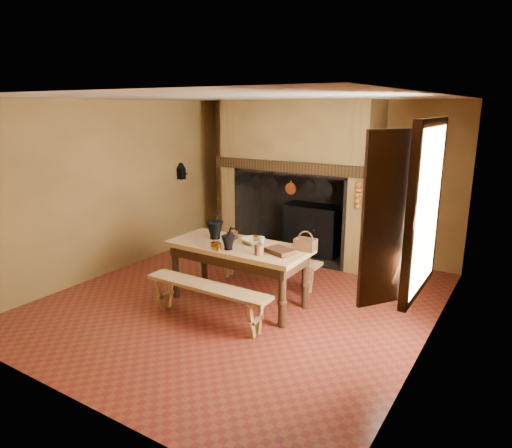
# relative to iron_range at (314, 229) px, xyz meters

# --- Properties ---
(floor) EXTENTS (5.50, 5.50, 0.00)m
(floor) POSITION_rel_iron_range_xyz_m (0.04, -2.45, -0.48)
(floor) COLOR maroon
(floor) RESTS_ON ground
(ceiling) EXTENTS (5.50, 5.50, 0.00)m
(ceiling) POSITION_rel_iron_range_xyz_m (0.04, -2.45, 2.32)
(ceiling) COLOR silver
(ceiling) RESTS_ON back_wall
(back_wall) EXTENTS (5.00, 0.02, 2.80)m
(back_wall) POSITION_rel_iron_range_xyz_m (0.04, 0.30, 0.92)
(back_wall) COLOR olive
(back_wall) RESTS_ON floor
(wall_left) EXTENTS (0.02, 5.50, 2.80)m
(wall_left) POSITION_rel_iron_range_xyz_m (-2.46, -2.45, 0.92)
(wall_left) COLOR olive
(wall_left) RESTS_ON floor
(wall_right) EXTENTS (0.02, 5.50, 2.80)m
(wall_right) POSITION_rel_iron_range_xyz_m (2.54, -2.45, 0.92)
(wall_right) COLOR olive
(wall_right) RESTS_ON floor
(wall_front) EXTENTS (5.00, 0.02, 2.80)m
(wall_front) POSITION_rel_iron_range_xyz_m (0.04, -5.20, 0.92)
(wall_front) COLOR olive
(wall_front) RESTS_ON floor
(chimney_breast) EXTENTS (2.95, 0.96, 2.80)m
(chimney_breast) POSITION_rel_iron_range_xyz_m (-0.26, -0.14, 1.33)
(chimney_breast) COLOR olive
(chimney_breast) RESTS_ON floor
(iron_range) EXTENTS (1.12, 0.55, 1.60)m
(iron_range) POSITION_rel_iron_range_xyz_m (0.00, 0.00, 0.00)
(iron_range) COLOR black
(iron_range) RESTS_ON floor
(hearth_pans) EXTENTS (0.51, 0.62, 0.20)m
(hearth_pans) POSITION_rel_iron_range_xyz_m (-1.01, -0.23, -0.39)
(hearth_pans) COLOR #C4842D
(hearth_pans) RESTS_ON floor
(hanging_pans) EXTENTS (1.92, 0.29, 0.27)m
(hanging_pans) POSITION_rel_iron_range_xyz_m (-0.30, -0.64, 0.88)
(hanging_pans) COLOR black
(hanging_pans) RESTS_ON chimney_breast
(onion_string) EXTENTS (0.12, 0.10, 0.46)m
(onion_string) POSITION_rel_iron_range_xyz_m (1.04, -0.66, 0.85)
(onion_string) COLOR #B15C20
(onion_string) RESTS_ON chimney_breast
(herb_bunch) EXTENTS (0.20, 0.20, 0.35)m
(herb_bunch) POSITION_rel_iron_range_xyz_m (1.22, -0.66, 0.90)
(herb_bunch) COLOR brown
(herb_bunch) RESTS_ON chimney_breast
(window) EXTENTS (0.39, 1.75, 1.76)m
(window) POSITION_rel_iron_range_xyz_m (2.39, -2.85, 1.22)
(window) COLOR white
(window) RESTS_ON wall_right
(wall_coffee_mill) EXTENTS (0.23, 0.16, 0.31)m
(wall_coffee_mill) POSITION_rel_iron_range_xyz_m (-2.38, -0.90, 1.03)
(wall_coffee_mill) COLOR black
(wall_coffee_mill) RESTS_ON wall_left
(work_table) EXTENTS (1.96, 0.87, 0.85)m
(work_table) POSITION_rel_iron_range_xyz_m (0.05, -2.54, 0.23)
(work_table) COLOR tan
(work_table) RESTS_ON floor
(bench_front) EXTENTS (1.78, 0.31, 0.50)m
(bench_front) POSITION_rel_iron_range_xyz_m (0.05, -3.24, -0.11)
(bench_front) COLOR tan
(bench_front) RESTS_ON floor
(bench_back) EXTENTS (1.75, 0.31, 0.49)m
(bench_back) POSITION_rel_iron_range_xyz_m (0.05, -1.77, -0.12)
(bench_back) COLOR tan
(bench_back) RESTS_ON floor
(mortar_large) EXTENTS (0.25, 0.25, 0.42)m
(mortar_large) POSITION_rel_iron_range_xyz_m (-0.41, -2.47, 0.51)
(mortar_large) COLOR black
(mortar_large) RESTS_ON work_table
(mortar_small) EXTENTS (0.19, 0.19, 0.32)m
(mortar_small) POSITION_rel_iron_range_xyz_m (0.06, -2.79, 0.47)
(mortar_small) COLOR black
(mortar_small) RESTS_ON work_table
(coffee_grinder) EXTENTS (0.16, 0.12, 0.18)m
(coffee_grinder) POSITION_rel_iron_range_xyz_m (-0.18, -2.36, 0.44)
(coffee_grinder) COLOR #331C10
(coffee_grinder) RESTS_ON work_table
(brass_mug_a) EXTENTS (0.12, 0.12, 0.10)m
(brass_mug_a) POSITION_rel_iron_range_xyz_m (-0.03, -2.89, 0.42)
(brass_mug_a) COLOR #C4842D
(brass_mug_a) RESTS_ON work_table
(brass_mug_b) EXTENTS (0.10, 0.10, 0.09)m
(brass_mug_b) POSITION_rel_iron_range_xyz_m (0.17, -2.30, 0.41)
(brass_mug_b) COLOR #C4842D
(brass_mug_b) RESTS_ON work_table
(mixing_bowl) EXTENTS (0.40, 0.40, 0.08)m
(mixing_bowl) POSITION_rel_iron_range_xyz_m (0.19, -2.39, 0.40)
(mixing_bowl) COLOR #B8AF8E
(mixing_bowl) RESTS_ON work_table
(stoneware_crock) EXTENTS (0.13, 0.13, 0.14)m
(stoneware_crock) POSITION_rel_iron_range_xyz_m (0.51, -2.76, 0.44)
(stoneware_crock) COLOR brown
(stoneware_crock) RESTS_ON work_table
(glass_jar) EXTENTS (0.09, 0.09, 0.14)m
(glass_jar) POSITION_rel_iron_range_xyz_m (0.36, -2.44, 0.44)
(glass_jar) COLOR beige
(glass_jar) RESTS_ON work_table
(wicker_basket) EXTENTS (0.28, 0.20, 0.26)m
(wicker_basket) POSITION_rel_iron_range_xyz_m (0.93, -2.26, 0.45)
(wicker_basket) COLOR #452314
(wicker_basket) RESTS_ON work_table
(wooden_tray) EXTENTS (0.42, 0.35, 0.06)m
(wooden_tray) POSITION_rel_iron_range_xyz_m (0.72, -2.56, 0.40)
(wooden_tray) COLOR #331C10
(wooden_tray) RESTS_ON work_table
(brass_cup) EXTENTS (0.13, 0.13, 0.10)m
(brass_cup) POSITION_rel_iron_range_xyz_m (-0.09, -2.88, 0.42)
(brass_cup) COLOR #C4842D
(brass_cup) RESTS_ON work_table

